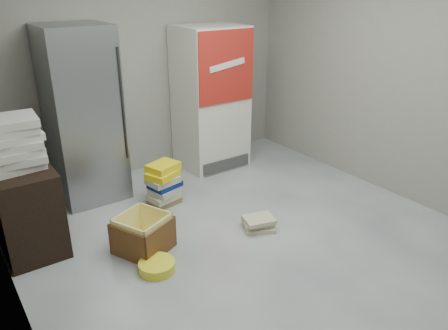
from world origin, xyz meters
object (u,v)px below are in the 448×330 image
steel_fridge (83,116)px  cardboard_box (143,236)px  coke_cooler (211,98)px  phonebook_stack_main (164,184)px  wood_shelf (26,208)px

steel_fridge → cardboard_box: steel_fridge is taller
steel_fridge → cardboard_box: (-0.00, -1.38, -0.81)m
coke_cooler → phonebook_stack_main: 1.43m
cardboard_box → steel_fridge: bearing=65.6°
phonebook_stack_main → cardboard_box: (-0.58, -0.69, -0.09)m
steel_fridge → coke_cooler: size_ratio=1.06×
steel_fridge → wood_shelf: (-0.83, -0.73, -0.55)m
coke_cooler → cardboard_box: bearing=-140.3°
phonebook_stack_main → cardboard_box: size_ratio=0.83×
coke_cooler → wood_shelf: 2.63m
steel_fridge → phonebook_stack_main: size_ratio=4.02×
coke_cooler → cardboard_box: coke_cooler is taller
steel_fridge → coke_cooler: bearing=-0.2°
wood_shelf → cardboard_box: wood_shelf is taller
phonebook_stack_main → cardboard_box: bearing=-144.7°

